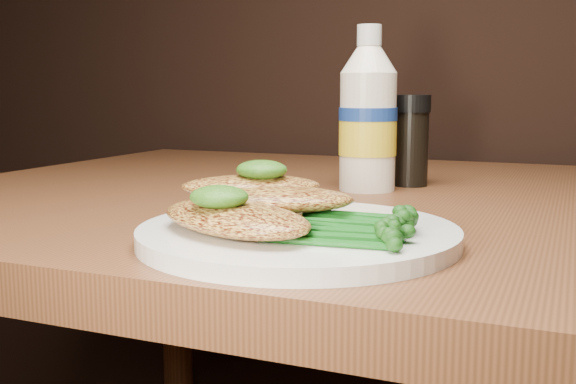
% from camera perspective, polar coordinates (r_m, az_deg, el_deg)
% --- Properties ---
extents(plate, '(0.25, 0.25, 0.01)m').
position_cam_1_polar(plate, '(0.54, 0.85, -3.55)').
color(plate, white).
rests_on(plate, dining_table).
extents(chicken_front, '(0.16, 0.13, 0.02)m').
position_cam_1_polar(chicken_front, '(0.51, -4.41, -2.17)').
color(chicken_front, gold).
rests_on(chicken_front, plate).
extents(chicken_mid, '(0.14, 0.10, 0.02)m').
position_cam_1_polar(chicken_mid, '(0.55, -1.41, -0.55)').
color(chicken_mid, gold).
rests_on(chicken_mid, plate).
extents(chicken_back, '(0.13, 0.11, 0.02)m').
position_cam_1_polar(chicken_back, '(0.57, -3.09, 0.50)').
color(chicken_back, gold).
rests_on(chicken_back, plate).
extents(pesto_front, '(0.05, 0.05, 0.02)m').
position_cam_1_polar(pesto_front, '(0.50, -5.71, -0.40)').
color(pesto_front, black).
rests_on(pesto_front, chicken_front).
extents(pesto_back, '(0.04, 0.04, 0.02)m').
position_cam_1_polar(pesto_back, '(0.57, -2.19, 1.85)').
color(pesto_back, black).
rests_on(pesto_back, chicken_back).
extents(broccolini_bundle, '(0.14, 0.12, 0.02)m').
position_cam_1_polar(broccolini_bundle, '(0.50, 4.78, -2.60)').
color(broccolini_bundle, '#125616').
rests_on(broccolini_bundle, plate).
extents(mayo_bottle, '(0.09, 0.09, 0.19)m').
position_cam_1_polar(mayo_bottle, '(0.81, 6.64, 6.85)').
color(mayo_bottle, white).
rests_on(mayo_bottle, dining_table).
extents(pepper_grinder, '(0.05, 0.05, 0.11)m').
position_cam_1_polar(pepper_grinder, '(0.86, 10.15, 4.21)').
color(pepper_grinder, black).
rests_on(pepper_grinder, dining_table).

